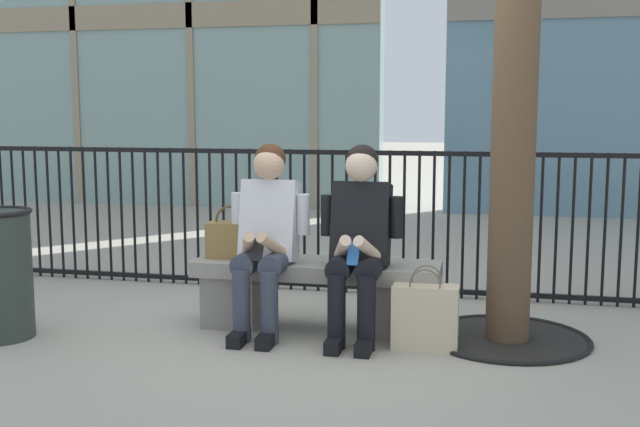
% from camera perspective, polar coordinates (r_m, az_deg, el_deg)
% --- Properties ---
extents(ground_plane, '(60.00, 60.00, 0.00)m').
position_cam_1_polar(ground_plane, '(5.05, -0.25, -8.61)').
color(ground_plane, '#A8A091').
extents(stone_bench, '(1.60, 0.44, 0.45)m').
position_cam_1_polar(stone_bench, '(4.98, -0.25, -5.62)').
color(stone_bench, gray).
rests_on(stone_bench, ground).
extents(seated_person_with_phone, '(0.52, 0.66, 1.21)m').
position_cam_1_polar(seated_person_with_phone, '(4.86, -4.04, -1.41)').
color(seated_person_with_phone, '#383D4C').
rests_on(seated_person_with_phone, ground).
extents(seated_person_companion, '(0.52, 0.66, 1.21)m').
position_cam_1_polar(seated_person_companion, '(4.73, 2.94, -1.67)').
color(seated_person_companion, black).
rests_on(seated_person_companion, ground).
extents(handbag_on_bench, '(0.31, 0.15, 0.35)m').
position_cam_1_polar(handbag_on_bench, '(5.07, -6.68, -1.91)').
color(handbag_on_bench, olive).
rests_on(handbag_on_bench, stone_bench).
extents(shopping_bag, '(0.39, 0.18, 0.50)m').
position_cam_1_polar(shopping_bag, '(4.62, 7.89, -7.66)').
color(shopping_bag, beige).
rests_on(shopping_bag, ground).
extents(plaza_railing, '(7.20, 0.04, 1.12)m').
position_cam_1_polar(plaza_railing, '(5.92, 1.98, -0.58)').
color(plaza_railing, black).
rests_on(plaza_railing, ground).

